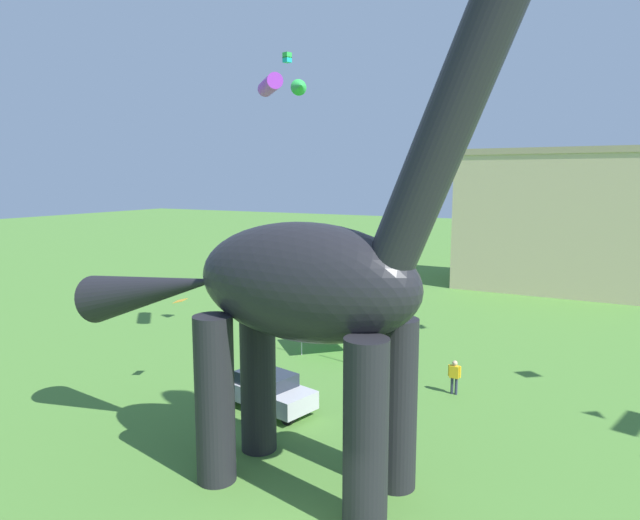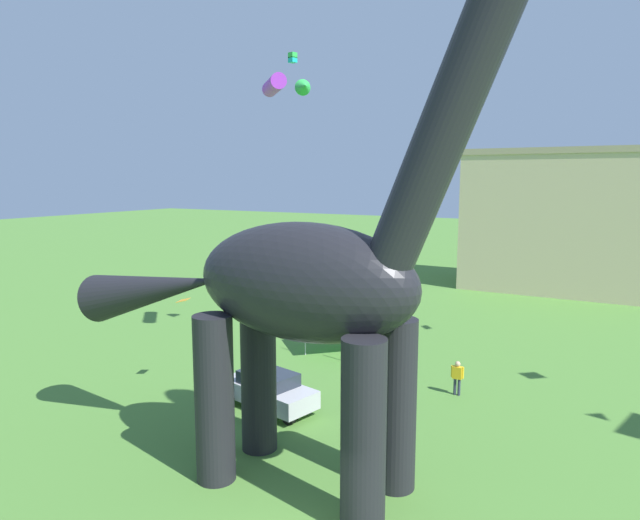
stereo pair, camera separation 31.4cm
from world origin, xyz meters
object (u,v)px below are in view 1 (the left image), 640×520
(dinosaur_sculpture, at_px, (302,282))
(kite_near_high, at_px, (287,58))
(kite_far_right, at_px, (180,301))
(parked_sedan_left, at_px, (266,390))
(kite_near_low, at_px, (277,85))
(person_photographer, at_px, (454,374))
(festival_canopy_tent, at_px, (336,306))

(dinosaur_sculpture, bearing_deg, kite_near_high, 146.14)
(kite_far_right, bearing_deg, parked_sedan_left, 3.13)
(dinosaur_sculpture, xyz_separation_m, parked_sedan_left, (-4.16, 4.20, -5.56))
(dinosaur_sculpture, relative_size, kite_near_high, 28.09)
(dinosaur_sculpture, relative_size, kite_near_low, 6.06)
(person_photographer, distance_m, kite_near_low, 16.23)
(person_photographer, bearing_deg, kite_far_right, -168.60)
(dinosaur_sculpture, distance_m, kite_far_right, 9.57)
(parked_sedan_left, bearing_deg, dinosaur_sculpture, -32.16)
(parked_sedan_left, xyz_separation_m, kite_near_low, (-3.25, 6.09, 13.17))
(kite_near_low, bearing_deg, parked_sedan_left, -61.93)
(parked_sedan_left, distance_m, kite_near_low, 14.86)
(kite_near_low, bearing_deg, kite_far_right, -99.18)
(parked_sedan_left, height_order, kite_far_right, kite_far_right)
(festival_canopy_tent, distance_m, kite_far_right, 9.18)
(kite_near_high, bearing_deg, parked_sedan_left, -61.85)
(dinosaur_sculpture, bearing_deg, parked_sedan_left, 158.27)
(person_photographer, xyz_separation_m, kite_far_right, (-10.64, -5.45, 3.22))
(parked_sedan_left, bearing_deg, kite_near_low, 131.21)
(parked_sedan_left, xyz_separation_m, kite_near_high, (-7.60, 14.20, 16.36))
(person_photographer, height_order, festival_canopy_tent, festival_canopy_tent)
(festival_canopy_tent, distance_m, kite_near_high, 17.15)
(dinosaur_sculpture, relative_size, parked_sedan_left, 3.92)
(festival_canopy_tent, relative_size, kite_near_high, 5.03)
(person_photographer, relative_size, festival_canopy_tent, 0.48)
(dinosaur_sculpture, xyz_separation_m, kite_near_high, (-11.75, 18.40, 10.80))
(parked_sedan_left, bearing_deg, festival_canopy_tent, 109.79)
(person_photographer, distance_m, kite_near_high, 23.23)
(dinosaur_sculpture, height_order, kite_near_low, dinosaur_sculpture)
(dinosaur_sculpture, distance_m, kite_near_low, 14.78)
(kite_near_high, bearing_deg, kite_near_low, -61.79)
(person_photographer, bearing_deg, dinosaur_sculpture, -118.97)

